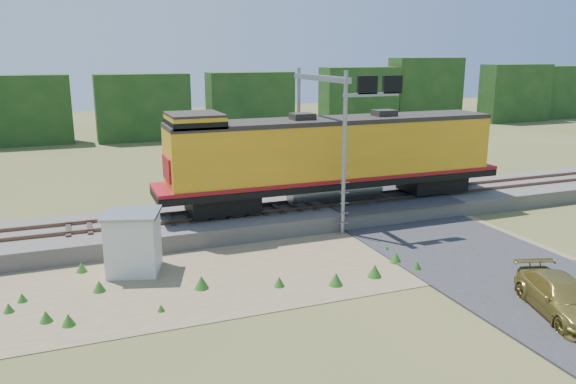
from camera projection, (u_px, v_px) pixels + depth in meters
name	position (u px, v px, depth m)	size (l,w,h in m)	color
ground	(307.00, 266.00, 22.90)	(140.00, 140.00, 0.00)	#475123
ballast	(260.00, 218.00, 28.23)	(70.00, 5.00, 0.80)	slate
rails	(260.00, 209.00, 28.12)	(70.00, 1.54, 0.16)	brown
dirt_shoulder	(256.00, 268.00, 22.65)	(26.00, 8.00, 0.03)	#8C7754
road	(439.00, 239.00, 26.00)	(7.00, 66.00, 0.86)	#38383A
tree_line_north	(160.00, 108.00, 56.55)	(130.00, 3.00, 6.50)	#183E16
weed_clumps	(223.00, 277.00, 21.76)	(15.00, 6.20, 0.56)	#2A621C
locomotive	(331.00, 155.00, 28.88)	(18.64, 2.84, 4.81)	black
shed	(133.00, 242.00, 22.03)	(2.59, 2.59, 2.47)	silver
signal_gantry	(333.00, 110.00, 27.60)	(3.05, 6.20, 7.70)	gray
car	(562.00, 298.00, 18.50)	(1.74, 4.27, 1.24)	olive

